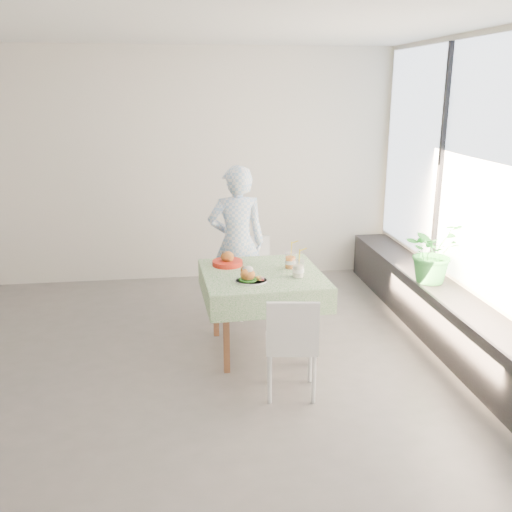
{
  "coord_description": "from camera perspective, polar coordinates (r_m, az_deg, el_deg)",
  "views": [
    {
      "loc": [
        0.35,
        -4.47,
        2.31
      ],
      "look_at": [
        1.02,
        0.33,
        0.88
      ],
      "focal_mm": 40.0,
      "sensor_mm": 36.0,
      "label": 1
    }
  ],
  "objects": [
    {
      "name": "floor",
      "position": [
        5.05,
        -11.22,
        -11.2
      ],
      "size": [
        6.0,
        6.0,
        0.0
      ],
      "primitive_type": "plane",
      "color": "#5A5856",
      "rests_on": "ground"
    },
    {
      "name": "ceiling",
      "position": [
        4.51,
        -13.33,
        22.21
      ],
      "size": [
        6.0,
        6.0,
        0.0
      ],
      "primitive_type": "plane",
      "rotation": [
        3.14,
        0.0,
        0.0
      ],
      "color": "white",
      "rests_on": "ground"
    },
    {
      "name": "wall_back",
      "position": [
        7.04,
        -10.83,
        8.67
      ],
      "size": [
        6.0,
        0.02,
        2.8
      ],
      "primitive_type": "cube",
      "color": "silver",
      "rests_on": "ground"
    },
    {
      "name": "wall_front",
      "position": [
        2.2,
        -16.52,
        -8.8
      ],
      "size": [
        6.0,
        0.02,
        2.8
      ],
      "primitive_type": "cube",
      "color": "silver",
      "rests_on": "ground"
    },
    {
      "name": "wall_right",
      "position": [
        5.28,
        22.46,
        5.21
      ],
      "size": [
        0.02,
        5.0,
        2.8
      ],
      "primitive_type": "cube",
      "color": "silver",
      "rests_on": "ground"
    },
    {
      "name": "window_pane",
      "position": [
        5.23,
        22.47,
        7.9
      ],
      "size": [
        0.01,
        4.8,
        2.18
      ],
      "primitive_type": "cube",
      "color": "#D1E0F9",
      "rests_on": "ground"
    },
    {
      "name": "window_ledge",
      "position": [
        5.5,
        19.34,
        -6.59
      ],
      "size": [
        0.4,
        4.8,
        0.5
      ],
      "primitive_type": "cube",
      "color": "black",
      "rests_on": "ground"
    },
    {
      "name": "cafe_table",
      "position": [
        5.15,
        0.63,
        -4.65
      ],
      "size": [
        1.09,
        1.09,
        0.74
      ],
      "color": "brown",
      "rests_on": "ground"
    },
    {
      "name": "chair_far",
      "position": [
        6.03,
        -0.18,
        -3.58
      ],
      "size": [
        0.4,
        0.4,
        0.82
      ],
      "color": "white",
      "rests_on": "ground"
    },
    {
      "name": "chair_near",
      "position": [
        4.52,
        3.5,
        -10.69
      ],
      "size": [
        0.44,
        0.44,
        0.83
      ],
      "color": "white",
      "rests_on": "ground"
    },
    {
      "name": "diner",
      "position": [
        5.79,
        -1.92,
        1.26
      ],
      "size": [
        0.6,
        0.4,
        1.6
      ],
      "primitive_type": "imported",
      "rotation": [
        0.0,
        0.0,
        3.18
      ],
      "color": "#8FBAE6",
      "rests_on": "ground"
    },
    {
      "name": "main_dish",
      "position": [
        4.81,
        -0.65,
        -2.08
      ],
      "size": [
        0.28,
        0.28,
        0.14
      ],
      "color": "white",
      "rests_on": "cafe_table"
    },
    {
      "name": "juice_cup_orange",
      "position": [
        5.17,
        3.46,
        -0.5
      ],
      "size": [
        0.11,
        0.11,
        0.3
      ],
      "color": "white",
      "rests_on": "cafe_table"
    },
    {
      "name": "juice_cup_lemonade",
      "position": [
        4.94,
        4.25,
        -1.34
      ],
      "size": [
        0.11,
        0.11,
        0.3
      ],
      "color": "white",
      "rests_on": "cafe_table"
    },
    {
      "name": "second_dish",
      "position": [
        5.27,
        -2.87,
        -0.52
      ],
      "size": [
        0.28,
        0.28,
        0.13
      ],
      "color": "red",
      "rests_on": "cafe_table"
    },
    {
      "name": "potted_plant",
      "position": [
        5.74,
        17.26,
        0.41
      ],
      "size": [
        0.7,
        0.66,
        0.61
      ],
      "primitive_type": "imported",
      "rotation": [
        0.0,
        0.0,
        0.45
      ],
      "color": "#2A7E33",
      "rests_on": "window_ledge"
    }
  ]
}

